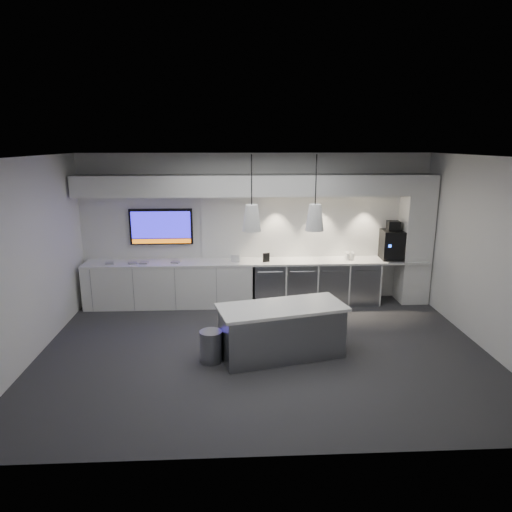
{
  "coord_description": "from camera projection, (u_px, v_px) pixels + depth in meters",
  "views": [
    {
      "loc": [
        -0.46,
        -6.61,
        3.2
      ],
      "look_at": [
        -0.07,
        1.1,
        1.27
      ],
      "focal_mm": 32.0,
      "sensor_mm": 36.0,
      "label": 1
    }
  ],
  "objects": [
    {
      "name": "tray_a",
      "position": [
        109.0,
        263.0,
        8.87
      ],
      "size": [
        0.2,
        0.2,
        0.02
      ],
      "primitive_type": "cube",
      "rotation": [
        0.0,
        0.0,
        0.26
      ],
      "color": "#969696",
      "rests_on": "back_counter"
    },
    {
      "name": "wall_left",
      "position": [
        26.0,
        262.0,
        6.67
      ],
      "size": [
        0.0,
        7.0,
        7.0
      ],
      "primitive_type": "plane",
      "rotation": [
        1.57,
        0.0,
        1.57
      ],
      "color": "white",
      "rests_on": "floor"
    },
    {
      "name": "fridge_unit_d",
      "position": [
        361.0,
        282.0,
        9.32
      ],
      "size": [
        0.6,
        0.61,
        0.85
      ],
      "primitive_type": "cube",
      "color": "gray",
      "rests_on": "floor"
    },
    {
      "name": "fridge_unit_a",
      "position": [
        269.0,
        283.0,
        9.23
      ],
      "size": [
        0.6,
        0.61,
        0.85
      ],
      "primitive_type": "cube",
      "color": "gray",
      "rests_on": "floor"
    },
    {
      "name": "sign_black",
      "position": [
        266.0,
        257.0,
        8.99
      ],
      "size": [
        0.14,
        0.06,
        0.18
      ],
      "primitive_type": "cube",
      "rotation": [
        0.0,
        0.0,
        0.31
      ],
      "color": "black",
      "rests_on": "back_counter"
    },
    {
      "name": "fridge_unit_b",
      "position": [
        300.0,
        283.0,
        9.26
      ],
      "size": [
        0.6,
        0.61,
        0.85
      ],
      "primitive_type": "cube",
      "color": "gray",
      "rests_on": "floor"
    },
    {
      "name": "tray_d",
      "position": [
        176.0,
        262.0,
        8.95
      ],
      "size": [
        0.19,
        0.19,
        0.02
      ],
      "primitive_type": "cube",
      "rotation": [
        0.0,
        0.0,
        -0.25
      ],
      "color": "#969696",
      "rests_on": "back_counter"
    },
    {
      "name": "sign_white",
      "position": [
        236.0,
        259.0,
        8.99
      ],
      "size": [
        0.18,
        0.08,
        0.14
      ],
      "primitive_type": "cube",
      "rotation": [
        0.0,
        0.0,
        -0.33
      ],
      "color": "white",
      "rests_on": "back_counter"
    },
    {
      "name": "coffee_machine",
      "position": [
        392.0,
        243.0,
        9.18
      ],
      "size": [
        0.46,
        0.62,
        0.78
      ],
      "rotation": [
        0.0,
        0.0,
        -0.07
      ],
      "color": "black",
      "rests_on": "back_counter"
    },
    {
      "name": "wall_right",
      "position": [
        491.0,
        256.0,
        7.01
      ],
      "size": [
        0.0,
        7.0,
        7.0
      ],
      "primitive_type": "plane",
      "rotation": [
        1.57,
        0.0,
        -1.57
      ],
      "color": "white",
      "rests_on": "floor"
    },
    {
      "name": "left_base_cabinets",
      "position": [
        170.0,
        285.0,
        9.13
      ],
      "size": [
        3.3,
        0.63,
        0.86
      ],
      "primitive_type": "cube",
      "color": "white",
      "rests_on": "floor"
    },
    {
      "name": "back_counter",
      "position": [
        257.0,
        262.0,
        9.1
      ],
      "size": [
        6.8,
        0.65,
        0.04
      ],
      "primitive_type": "cube",
      "color": "white",
      "rests_on": "left_base_cabinets"
    },
    {
      "name": "island",
      "position": [
        282.0,
        331.0,
        6.95
      ],
      "size": [
        2.05,
        1.24,
        0.81
      ],
      "rotation": [
        0.0,
        0.0,
        0.24
      ],
      "color": "gray",
      "rests_on": "floor"
    },
    {
      "name": "fridge_unit_c",
      "position": [
        331.0,
        282.0,
        9.29
      ],
      "size": [
        0.6,
        0.61,
        0.85
      ],
      "primitive_type": "cube",
      "color": "gray",
      "rests_on": "floor"
    },
    {
      "name": "wall_tv",
      "position": [
        161.0,
        227.0,
        9.11
      ],
      "size": [
        1.25,
        0.07,
        0.72
      ],
      "color": "black",
      "rests_on": "wall_back"
    },
    {
      "name": "tray_c",
      "position": [
        144.0,
        263.0,
        8.9
      ],
      "size": [
        0.17,
        0.17,
        0.02
      ],
      "primitive_type": "cube",
      "rotation": [
        0.0,
        0.0,
        -0.06
      ],
      "color": "#969696",
      "rests_on": "back_counter"
    },
    {
      "name": "floor",
      "position": [
        264.0,
        351.0,
        7.21
      ],
      "size": [
        7.0,
        7.0,
        0.0
      ],
      "primitive_type": "plane",
      "color": "#313134",
      "rests_on": "ground"
    },
    {
      "name": "backsplash",
      "position": [
        315.0,
        225.0,
        9.29
      ],
      "size": [
        4.6,
        0.03,
        1.3
      ],
      "primitive_type": "cube",
      "color": "white",
      "rests_on": "wall_back"
    },
    {
      "name": "soffit",
      "position": [
        257.0,
        185.0,
        8.76
      ],
      "size": [
        6.9,
        0.6,
        0.4
      ],
      "primitive_type": "cube",
      "color": "white",
      "rests_on": "wall_back"
    },
    {
      "name": "ceiling",
      "position": [
        265.0,
        157.0,
        6.48
      ],
      "size": [
        7.0,
        7.0,
        0.0
      ],
      "primitive_type": "plane",
      "rotation": [
        3.14,
        0.0,
        0.0
      ],
      "color": "black",
      "rests_on": "wall_back"
    },
    {
      "name": "pendant_right",
      "position": [
        315.0,
        217.0,
        6.54
      ],
      "size": [
        0.27,
        0.27,
        1.08
      ],
      "color": "white",
      "rests_on": "ceiling"
    },
    {
      "name": "wall_back",
      "position": [
        256.0,
        228.0,
        9.27
      ],
      "size": [
        7.0,
        0.0,
        7.0
      ],
      "primitive_type": "plane",
      "rotation": [
        1.57,
        0.0,
        0.0
      ],
      "color": "white",
      "rests_on": "floor"
    },
    {
      "name": "cup_cluster",
      "position": [
        350.0,
        256.0,
        9.18
      ],
      "size": [
        0.17,
        0.17,
        0.15
      ],
      "primitive_type": null,
      "color": "white",
      "rests_on": "back_counter"
    },
    {
      "name": "wall_front",
      "position": [
        282.0,
        323.0,
        4.42
      ],
      "size": [
        7.0,
        0.0,
        7.0
      ],
      "primitive_type": "plane",
      "rotation": [
        -1.57,
        0.0,
        0.0
      ],
      "color": "white",
      "rests_on": "floor"
    },
    {
      "name": "column",
      "position": [
        415.0,
        239.0,
        9.18
      ],
      "size": [
        0.55,
        0.55,
        2.6
      ],
      "primitive_type": "cube",
      "color": "white",
      "rests_on": "floor"
    },
    {
      "name": "pendant_left",
      "position": [
        252.0,
        218.0,
        6.5
      ],
      "size": [
        0.27,
        0.27,
        1.08
      ],
      "color": "white",
      "rests_on": "ceiling"
    },
    {
      "name": "bin",
      "position": [
        211.0,
        346.0,
        6.81
      ],
      "size": [
        0.44,
        0.44,
        0.48
      ],
      "primitive_type": "cylinder",
      "rotation": [
        0.0,
        0.0,
        -0.36
      ],
      "color": "gray",
      "rests_on": "floor"
    },
    {
      "name": "tray_b",
      "position": [
        133.0,
        263.0,
        8.89
      ],
      "size": [
        0.2,
        0.2,
        0.02
      ],
      "primitive_type": "cube",
      "rotation": [
        0.0,
        0.0,
        0.33
      ],
      "color": "#969696",
      "rests_on": "back_counter"
    }
  ]
}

